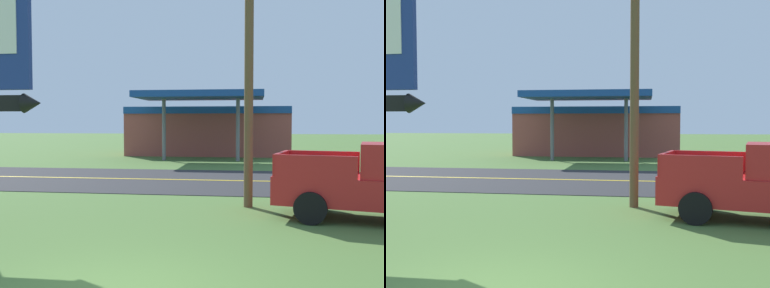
# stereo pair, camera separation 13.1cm
# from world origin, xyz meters

# --- Properties ---
(road_asphalt) EXTENTS (140.00, 8.00, 0.02)m
(road_asphalt) POSITION_xyz_m (0.00, 13.00, 0.01)
(road_asphalt) COLOR #2B2B2D
(road_asphalt) RESTS_ON ground
(road_centre_line) EXTENTS (126.00, 0.20, 0.01)m
(road_centre_line) POSITION_xyz_m (0.00, 13.00, 0.02)
(road_centre_line) COLOR gold
(road_centre_line) RESTS_ON road_asphalt
(utility_pole) EXTENTS (2.19, 0.26, 9.44)m
(utility_pole) POSITION_xyz_m (1.77, 7.26, 5.06)
(utility_pole) COLOR brown
(utility_pole) RESTS_ON ground
(gas_station) EXTENTS (12.00, 11.50, 4.40)m
(gas_station) POSITION_xyz_m (-1.53, 28.53, 1.94)
(gas_station) COLOR #A84C42
(gas_station) RESTS_ON ground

